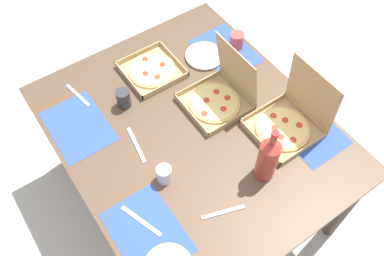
{
  "coord_description": "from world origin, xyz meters",
  "views": [
    {
      "loc": [
        0.91,
        -0.63,
        2.36
      ],
      "look_at": [
        0.0,
        0.0,
        0.74
      ],
      "focal_mm": 38.32,
      "sensor_mm": 36.0,
      "label": 1
    }
  ],
  "objects_px": {
    "pizza_box_edge_far": "(289,121)",
    "plate_far_right": "(204,56)",
    "pizza_box_center": "(219,96)",
    "pizza_box_corner_left": "(152,70)",
    "cup_red": "(123,98)",
    "cup_spare": "(164,174)",
    "cup_dark": "(237,40)",
    "soda_bottle": "(268,158)"
  },
  "relations": [
    {
      "from": "pizza_box_corner_left",
      "to": "soda_bottle",
      "type": "distance_m",
      "value": 0.82
    },
    {
      "from": "pizza_box_edge_far",
      "to": "cup_dark",
      "type": "xyz_separation_m",
      "value": [
        -0.57,
        0.14,
        -0.01
      ]
    },
    {
      "from": "pizza_box_corner_left",
      "to": "pizza_box_center",
      "type": "bearing_deg",
      "value": 25.01
    },
    {
      "from": "pizza_box_edge_far",
      "to": "pizza_box_corner_left",
      "type": "relative_size",
      "value": 1.16
    },
    {
      "from": "pizza_box_edge_far",
      "to": "cup_red",
      "type": "bearing_deg",
      "value": -134.45
    },
    {
      "from": "pizza_box_edge_far",
      "to": "pizza_box_corner_left",
      "type": "xyz_separation_m",
      "value": [
        -0.68,
        -0.35,
        -0.04
      ]
    },
    {
      "from": "pizza_box_corner_left",
      "to": "cup_spare",
      "type": "xyz_separation_m",
      "value": [
        0.58,
        -0.29,
        0.03
      ]
    },
    {
      "from": "pizza_box_edge_far",
      "to": "plate_far_right",
      "type": "xyz_separation_m",
      "value": [
        -0.6,
        -0.06,
        -0.04
      ]
    },
    {
      "from": "plate_far_right",
      "to": "cup_dark",
      "type": "relative_size",
      "value": 2.32
    },
    {
      "from": "pizza_box_center",
      "to": "cup_dark",
      "type": "distance_m",
      "value": 0.41
    },
    {
      "from": "cup_spare",
      "to": "soda_bottle",
      "type": "bearing_deg",
      "value": 59.23
    },
    {
      "from": "pizza_box_edge_far",
      "to": "cup_spare",
      "type": "bearing_deg",
      "value": -98.95
    },
    {
      "from": "pizza_box_corner_left",
      "to": "cup_red",
      "type": "bearing_deg",
      "value": -64.16
    },
    {
      "from": "pizza_box_center",
      "to": "cup_spare",
      "type": "distance_m",
      "value": 0.5
    },
    {
      "from": "pizza_box_edge_far",
      "to": "plate_far_right",
      "type": "bearing_deg",
      "value": -174.62
    },
    {
      "from": "cup_red",
      "to": "plate_far_right",
      "type": "bearing_deg",
      "value": 94.34
    },
    {
      "from": "cup_red",
      "to": "cup_spare",
      "type": "xyz_separation_m",
      "value": [
        0.46,
        -0.06,
        -0.01
      ]
    },
    {
      "from": "plate_far_right",
      "to": "cup_red",
      "type": "height_order",
      "value": "cup_red"
    },
    {
      "from": "plate_far_right",
      "to": "cup_red",
      "type": "distance_m",
      "value": 0.52
    },
    {
      "from": "pizza_box_corner_left",
      "to": "plate_far_right",
      "type": "relative_size",
      "value": 1.37
    },
    {
      "from": "cup_spare",
      "to": "plate_far_right",
      "type": "bearing_deg",
      "value": 131.13
    },
    {
      "from": "pizza_box_center",
      "to": "plate_far_right",
      "type": "distance_m",
      "value": 0.32
    },
    {
      "from": "pizza_box_center",
      "to": "soda_bottle",
      "type": "bearing_deg",
      "value": -10.12
    },
    {
      "from": "soda_bottle",
      "to": "cup_red",
      "type": "relative_size",
      "value": 3.26
    },
    {
      "from": "soda_bottle",
      "to": "plate_far_right",
      "type": "bearing_deg",
      "value": 164.81
    },
    {
      "from": "cup_red",
      "to": "cup_dark",
      "type": "height_order",
      "value": "cup_red"
    },
    {
      "from": "plate_far_right",
      "to": "cup_red",
      "type": "relative_size",
      "value": 2.1
    },
    {
      "from": "pizza_box_center",
      "to": "pizza_box_corner_left",
      "type": "xyz_separation_m",
      "value": [
        -0.36,
        -0.17,
        -0.04
      ]
    },
    {
      "from": "cup_red",
      "to": "cup_dark",
      "type": "bearing_deg",
      "value": 90.55
    },
    {
      "from": "pizza_box_corner_left",
      "to": "cup_spare",
      "type": "distance_m",
      "value": 0.64
    },
    {
      "from": "soda_bottle",
      "to": "pizza_box_corner_left",
      "type": "bearing_deg",
      "value": -173.44
    },
    {
      "from": "pizza_box_edge_far",
      "to": "plate_far_right",
      "type": "distance_m",
      "value": 0.61
    },
    {
      "from": "pizza_box_corner_left",
      "to": "cup_red",
      "type": "relative_size",
      "value": 2.88
    },
    {
      "from": "cup_red",
      "to": "cup_dark",
      "type": "xyz_separation_m",
      "value": [
        -0.01,
        0.71,
        -0.0
      ]
    },
    {
      "from": "pizza_box_center",
      "to": "cup_red",
      "type": "xyz_separation_m",
      "value": [
        -0.25,
        -0.4,
        -0.0
      ]
    },
    {
      "from": "pizza_box_edge_far",
      "to": "pizza_box_corner_left",
      "type": "distance_m",
      "value": 0.76
    },
    {
      "from": "cup_dark",
      "to": "pizza_box_edge_far",
      "type": "bearing_deg",
      "value": -13.37
    },
    {
      "from": "pizza_box_center",
      "to": "pizza_box_edge_far",
      "type": "bearing_deg",
      "value": 29.68
    },
    {
      "from": "plate_far_right",
      "to": "cup_spare",
      "type": "relative_size",
      "value": 2.35
    },
    {
      "from": "pizza_box_edge_far",
      "to": "soda_bottle",
      "type": "bearing_deg",
      "value": -63.73
    },
    {
      "from": "pizza_box_edge_far",
      "to": "cup_red",
      "type": "height_order",
      "value": "pizza_box_edge_far"
    },
    {
      "from": "soda_bottle",
      "to": "cup_red",
      "type": "bearing_deg",
      "value": -155.1
    }
  ]
}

